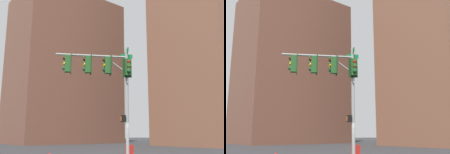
% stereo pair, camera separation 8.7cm
% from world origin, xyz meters
% --- Properties ---
extents(signal_pole_assembly, '(4.05, 2.69, 7.08)m').
position_xyz_m(signal_pole_assembly, '(1.38, -0.23, 5.24)').
color(signal_pole_assembly, gray).
rests_on(signal_pole_assembly, ground_plane).
extents(newspaper_box, '(0.54, 0.63, 1.05)m').
position_xyz_m(newspaper_box, '(-3.74, -3.93, 0.53)').
color(newspaper_box, red).
rests_on(newspaper_box, ground_plane).
extents(building_brick_midblock, '(22.28, 15.14, 31.65)m').
position_xyz_m(building_brick_midblock, '(-17.69, -40.59, 15.83)').
color(building_brick_midblock, brown).
rests_on(building_brick_midblock, ground_plane).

